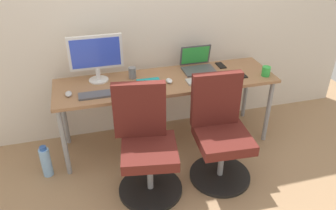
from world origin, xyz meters
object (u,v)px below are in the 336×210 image
Objects in this scene: office_chair_right at (220,134)px; desktop_monitor at (96,55)px; water_bottle_on_floor at (46,162)px; office_chair_left at (146,146)px; open_laptop at (198,64)px; coffee_mug at (266,71)px.

office_chair_right is 1.30m from desktop_monitor.
office_chair_left is at bearing -24.00° from water_bottle_on_floor.
desktop_monitor reaches higher than open_laptop.
coffee_mug is (1.55, -0.31, -0.20)m from desktop_monitor.
open_laptop is (0.69, 0.73, 0.33)m from office_chair_left.
office_chair_left is 3.03× the size of open_laptop.
water_bottle_on_floor is 1.68m from open_laptop.
desktop_monitor is at bearing 168.51° from coffee_mug.
office_chair_right is at bearing -14.13° from water_bottle_on_floor.
desktop_monitor is at bearing 141.56° from office_chair_right.
desktop_monitor is 0.99m from open_laptop.
desktop_monitor is at bearing 33.25° from water_bottle_on_floor.
office_chair_right is 3.03× the size of open_laptop.
coffee_mug is (0.62, 0.42, 0.33)m from office_chair_right.
office_chair_left is at bearing -68.86° from desktop_monitor.
office_chair_left is 1.06m from open_laptop.
office_chair_left is 3.03× the size of water_bottle_on_floor.
coffee_mug is (0.58, -0.31, -0.01)m from open_laptop.
office_chair_right reaches higher than water_bottle_on_floor.
office_chair_left is 10.22× the size of coffee_mug.
water_bottle_on_floor is at bearing -178.69° from coffee_mug.
office_chair_left reaches higher than open_laptop.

